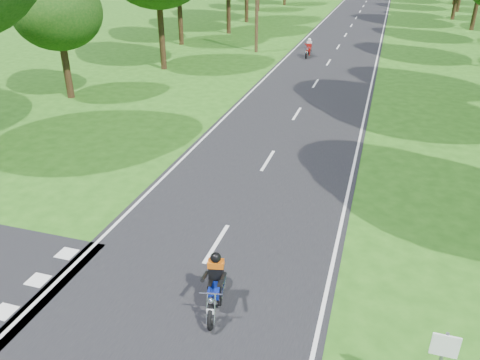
% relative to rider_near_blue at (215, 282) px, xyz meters
% --- Properties ---
extents(ground, '(160.00, 160.00, 0.00)m').
position_rel_rider_near_blue_xyz_m(ground, '(-0.86, 0.44, -0.72)').
color(ground, '#235313').
rests_on(ground, ground).
extents(main_road, '(7.00, 140.00, 0.02)m').
position_rel_rider_near_blue_xyz_m(main_road, '(-0.86, 50.44, -0.71)').
color(main_road, black).
rests_on(main_road, ground).
extents(road_markings, '(7.40, 140.00, 0.01)m').
position_rel_rider_near_blue_xyz_m(road_markings, '(-0.99, 48.57, -0.69)').
color(road_markings, silver).
rests_on(road_markings, main_road).
extents(rider_near_blue, '(0.88, 1.75, 1.39)m').
position_rel_rider_near_blue_xyz_m(rider_near_blue, '(0.00, 0.00, 0.00)').
color(rider_near_blue, navy).
rests_on(rider_near_blue, main_road).
extents(rider_far_red, '(0.60, 1.66, 1.37)m').
position_rel_rider_near_blue_xyz_m(rider_far_red, '(-2.59, 27.78, -0.01)').
color(rider_far_red, '#A9160D').
rests_on(rider_far_red, main_road).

